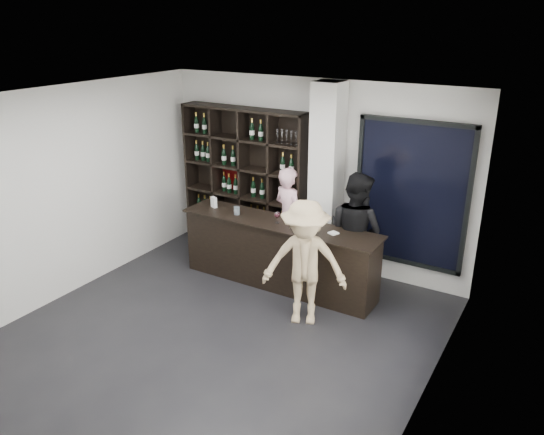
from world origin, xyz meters
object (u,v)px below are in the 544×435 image
Objects in this scene: wine_shelf at (245,182)px; tasting_counter at (279,254)px; customer at (305,263)px; taster_pink at (289,218)px; taster_black at (355,232)px.

wine_shelf reaches higher than tasting_counter.
wine_shelf is 2.46m from customer.
taster_pink is at bearing 104.26° from customer.
taster_black reaches higher than customer.
wine_shelf is 1.49× the size of taster_pink.
wine_shelf is at bearing 6.50° from taster_black.
tasting_counter is at bearing 128.44° from taster_pink.
taster_black reaches higher than tasting_counter.
wine_shelf is 1.02m from taster_pink.
customer is (0.98, -1.35, 0.02)m from taster_pink.
taster_pink is 0.97× the size of customer.
taster_pink is (-0.20, 0.65, 0.31)m from tasting_counter.
tasting_counter is 1.82× the size of customer.
wine_shelf reaches higher than taster_black.
wine_shelf is 1.55m from tasting_counter.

